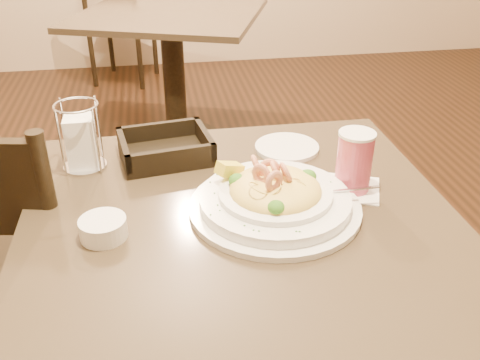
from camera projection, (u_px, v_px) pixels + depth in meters
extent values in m
cylinder|color=black|center=(241.00, 350.00, 1.28)|extent=(0.12, 0.12, 0.70)
cube|color=#4A3C2A|center=(242.00, 225.00, 1.10)|extent=(0.90, 0.90, 0.03)
cylinder|color=black|center=(178.00, 140.00, 3.14)|extent=(0.52, 0.52, 0.03)
cylinder|color=black|center=(174.00, 81.00, 2.96)|extent=(0.12, 0.12, 0.70)
cube|color=#4A3C2A|center=(170.00, 14.00, 2.78)|extent=(1.15, 1.15, 0.03)
cube|color=black|center=(25.00, 265.00, 1.45)|extent=(0.49, 0.49, 0.04)
cylinder|color=black|center=(115.00, 288.00, 1.72)|extent=(0.04, 0.04, 0.43)
cylinder|color=black|center=(4.00, 287.00, 1.72)|extent=(0.04, 0.04, 0.43)
cylinder|color=black|center=(54.00, 228.00, 1.17)|extent=(0.04, 0.04, 0.46)
cube|color=black|center=(121.00, 20.00, 3.89)|extent=(0.53, 0.53, 0.04)
cylinder|color=black|center=(155.00, 46.00, 4.14)|extent=(0.04, 0.04, 0.43)
cylinder|color=black|center=(111.00, 44.00, 4.19)|extent=(0.04, 0.04, 0.43)
cylinder|color=black|center=(140.00, 60.00, 3.83)|extent=(0.04, 0.04, 0.43)
cylinder|color=black|center=(92.00, 58.00, 3.88)|extent=(0.04, 0.04, 0.43)
cylinder|color=white|center=(275.00, 207.00, 1.12)|extent=(0.36, 0.36, 0.01)
cylinder|color=white|center=(275.00, 200.00, 1.11)|extent=(0.32, 0.32, 0.02)
cylinder|color=white|center=(275.00, 193.00, 1.10)|extent=(0.24, 0.24, 0.01)
ellipsoid|color=#E6C754|center=(275.00, 190.00, 1.10)|extent=(0.19, 0.19, 0.07)
cube|color=yellow|center=(230.00, 169.00, 1.14)|extent=(0.07, 0.06, 0.04)
cube|color=silver|center=(348.00, 190.00, 1.12)|extent=(0.14, 0.02, 0.01)
cube|color=silver|center=(314.00, 191.00, 1.10)|extent=(0.04, 0.02, 0.00)
torus|color=#E6C754|center=(271.00, 177.00, 1.10)|extent=(0.07, 0.07, 0.01)
torus|color=#E6C754|center=(248.00, 180.00, 1.10)|extent=(0.06, 0.06, 0.02)
torus|color=#E6C754|center=(289.00, 181.00, 1.08)|extent=(0.04, 0.05, 0.02)
torus|color=#E6C754|center=(276.00, 181.00, 1.09)|extent=(0.06, 0.06, 0.03)
torus|color=#E6C754|center=(252.00, 181.00, 1.09)|extent=(0.04, 0.05, 0.04)
torus|color=#E6C754|center=(281.00, 177.00, 1.10)|extent=(0.04, 0.04, 0.02)
torus|color=#E6C754|center=(283.00, 184.00, 1.08)|extent=(0.06, 0.06, 0.03)
torus|color=#E6C754|center=(295.00, 185.00, 1.07)|extent=(0.04, 0.04, 0.02)
torus|color=#E6C754|center=(276.00, 196.00, 1.06)|extent=(0.04, 0.03, 0.03)
torus|color=#E6C754|center=(256.00, 181.00, 1.11)|extent=(0.05, 0.05, 0.02)
torus|color=#E6C754|center=(273.00, 190.00, 1.05)|extent=(0.03, 0.04, 0.03)
torus|color=#E6C754|center=(271.00, 188.00, 1.09)|extent=(0.05, 0.05, 0.02)
torus|color=#E6C754|center=(262.00, 175.00, 1.10)|extent=(0.05, 0.05, 0.01)
torus|color=#E6C754|center=(258.00, 188.00, 1.04)|extent=(0.04, 0.04, 0.03)
torus|color=#E6C754|center=(298.00, 190.00, 1.06)|extent=(0.05, 0.04, 0.04)
torus|color=#EF9976|center=(286.00, 173.00, 1.07)|extent=(0.03, 0.05, 0.05)
torus|color=#EF9976|center=(276.00, 171.00, 1.08)|extent=(0.04, 0.05, 0.05)
torus|color=#EF9976|center=(257.00, 165.00, 1.10)|extent=(0.03, 0.05, 0.05)
torus|color=#EF9976|center=(269.00, 170.00, 1.08)|extent=(0.05, 0.03, 0.05)
torus|color=#EF9976|center=(261.00, 174.00, 1.07)|extent=(0.04, 0.04, 0.04)
torus|color=#EF9976|center=(274.00, 181.00, 1.04)|extent=(0.05, 0.04, 0.04)
ellipsoid|color=#285C15|center=(308.00, 176.00, 1.13)|extent=(0.04, 0.04, 0.03)
ellipsoid|color=#285C15|center=(237.00, 180.00, 1.11)|extent=(0.04, 0.04, 0.03)
ellipsoid|color=#285C15|center=(276.00, 207.00, 1.02)|extent=(0.03, 0.03, 0.03)
cube|color=#266619|center=(260.00, 168.00, 1.21)|extent=(0.00, 0.00, 0.00)
cube|color=#266619|center=(214.00, 193.00, 1.11)|extent=(0.00, 0.00, 0.00)
cube|color=#266619|center=(211.00, 215.00, 1.04)|extent=(0.00, 0.00, 0.00)
cube|color=#266619|center=(261.00, 162.00, 1.23)|extent=(0.00, 0.00, 0.00)
cube|color=#266619|center=(254.00, 230.00, 0.99)|extent=(0.00, 0.00, 0.00)
cube|color=#266619|center=(259.00, 231.00, 0.99)|extent=(0.00, 0.00, 0.00)
cube|color=#266619|center=(244.00, 226.00, 1.01)|extent=(0.00, 0.00, 0.00)
cube|color=#266619|center=(331.00, 182.00, 1.15)|extent=(0.00, 0.00, 0.00)
cube|color=#266619|center=(217.00, 174.00, 1.18)|extent=(0.00, 0.00, 0.00)
cube|color=#266619|center=(210.00, 182.00, 1.15)|extent=(0.00, 0.00, 0.00)
cube|color=#266619|center=(220.00, 210.00, 1.05)|extent=(0.00, 0.00, 0.00)
cube|color=#266619|center=(296.00, 231.00, 0.99)|extent=(0.00, 0.00, 0.00)
cube|color=#266619|center=(300.00, 232.00, 0.99)|extent=(0.00, 0.00, 0.00)
cube|color=#266619|center=(218.00, 205.00, 1.07)|extent=(0.00, 0.00, 0.00)
cube|color=white|center=(351.00, 189.00, 1.20)|extent=(0.16, 0.16, 0.00)
cylinder|color=#BB425A|center=(354.00, 162.00, 1.16)|extent=(0.08, 0.08, 0.13)
cylinder|color=white|center=(358.00, 134.00, 1.13)|extent=(0.08, 0.08, 0.01)
cube|color=black|center=(166.00, 155.00, 1.33)|extent=(0.24, 0.21, 0.02)
cube|color=black|center=(205.00, 138.00, 1.34)|extent=(0.04, 0.18, 0.04)
cube|color=black|center=(124.00, 149.00, 1.29)|extent=(0.04, 0.18, 0.04)
cube|color=black|center=(159.00, 131.00, 1.38)|extent=(0.22, 0.05, 0.04)
cube|color=black|center=(172.00, 158.00, 1.25)|extent=(0.22, 0.05, 0.04)
cylinder|color=silver|center=(85.00, 166.00, 1.29)|extent=(0.10, 0.10, 0.01)
torus|color=silver|center=(75.00, 105.00, 1.21)|extent=(0.10, 0.10, 0.01)
cube|color=white|center=(81.00, 142.00, 1.26)|extent=(0.07, 0.07, 0.12)
cylinder|color=silver|center=(61.00, 144.00, 1.21)|extent=(0.01, 0.01, 0.16)
cylinder|color=silver|center=(97.00, 141.00, 1.22)|extent=(0.01, 0.01, 0.16)
cylinder|color=silver|center=(65.00, 129.00, 1.28)|extent=(0.01, 0.01, 0.16)
cylinder|color=silver|center=(99.00, 127.00, 1.29)|extent=(0.01, 0.01, 0.16)
cylinder|color=white|center=(287.00, 147.00, 1.37)|extent=(0.21, 0.21, 0.01)
cylinder|color=white|center=(103.00, 228.00, 1.03)|extent=(0.09, 0.09, 0.04)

